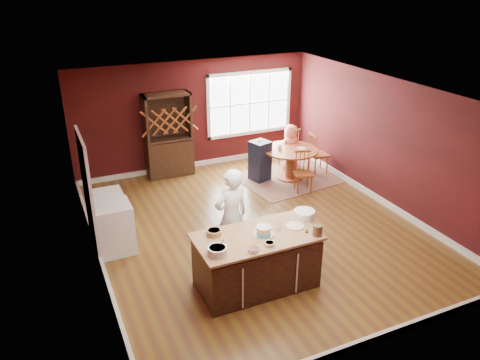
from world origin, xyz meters
name	(u,v)px	position (x,y,z in m)	size (l,w,h in m)	color
room_shell	(256,164)	(0.00, 0.00, 1.35)	(7.00, 7.00, 7.00)	brown
window	(249,103)	(1.50, 3.47, 1.50)	(2.36, 0.10, 1.66)	white
doorway	(88,195)	(-2.97, 0.60, 1.02)	(0.08, 1.26, 2.13)	white
kitchen_island	(256,262)	(-0.79, -1.67, 0.44)	(1.91, 1.00, 0.92)	black
dining_table	(290,158)	(1.82, 1.82, 0.53)	(1.31, 1.31, 0.75)	brown
baker	(231,217)	(-0.87, -0.87, 0.86)	(0.63, 0.41, 1.73)	white
layer_cake	(264,230)	(-0.69, -1.68, 0.99)	(0.32, 0.32, 0.13)	silver
bowl_blue	(217,251)	(-1.53, -1.90, 0.98)	(0.29, 0.29, 0.11)	silver
bowl_yellow	(214,232)	(-1.38, -1.39, 0.96)	(0.23, 0.23, 0.09)	#AE7E48
bowl_pink	(254,250)	(-1.04, -2.07, 0.95)	(0.17, 0.17, 0.06)	silver
bowl_olive	(270,244)	(-0.75, -2.01, 0.95)	(0.15, 0.15, 0.06)	beige
drinking_glass	(279,226)	(-0.41, -1.67, 1.00)	(0.08, 0.08, 0.15)	silver
dinner_plate	(295,226)	(-0.12, -1.67, 0.93)	(0.29, 0.29, 0.02)	beige
white_tub	(304,214)	(0.17, -1.47, 0.98)	(0.35, 0.35, 0.12)	silver
stoneware_crock	(317,230)	(0.05, -2.04, 1.01)	(0.15, 0.15, 0.18)	#41281E
toy_figurine	(307,231)	(-0.05, -1.91, 0.96)	(0.04, 0.04, 0.07)	#E29603
rug	(289,178)	(1.82, 1.82, 0.01)	(2.37, 1.83, 0.01)	brown
chair_east	(319,153)	(2.65, 1.87, 0.51)	(0.43, 0.41, 1.03)	brown
chair_south	(304,172)	(1.72, 1.06, 0.47)	(0.40, 0.38, 0.95)	brown
chair_north	(289,147)	(2.18, 2.55, 0.51)	(0.43, 0.41, 1.01)	#9C6727
seated_woman	(290,148)	(2.07, 2.27, 0.60)	(0.58, 0.38, 1.19)	#F5776A
high_chair	(260,160)	(1.11, 2.05, 0.51)	(0.41, 0.41, 1.01)	#1A2439
toddler	(256,147)	(1.07, 2.17, 0.81)	(0.18, 0.14, 0.26)	#8CA5BF
table_plate	(301,148)	(2.07, 1.75, 0.76)	(0.21, 0.21, 0.02)	beige
table_cup	(279,147)	(1.58, 1.95, 0.80)	(0.12, 0.12, 0.10)	white
hutch	(168,135)	(-0.76, 3.22, 1.02)	(1.11, 0.46, 2.04)	#331B13
washer	(114,228)	(-2.64, 0.28, 0.46)	(0.63, 0.61, 0.92)	silver
dryer	(108,214)	(-2.64, 0.92, 0.43)	(0.60, 0.58, 0.87)	white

